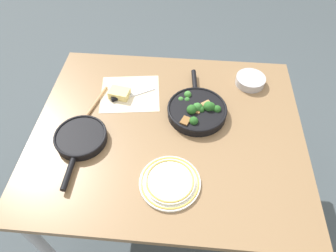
{
  "coord_description": "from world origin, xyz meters",
  "views": [
    {
      "loc": [
        0.08,
        -0.86,
        1.82
      ],
      "look_at": [
        0.0,
        0.0,
        0.76
      ],
      "focal_mm": 32.0,
      "sensor_mm": 36.0,
      "label": 1
    }
  ],
  "objects": [
    {
      "name": "skillet_eggs",
      "position": [
        -0.38,
        -0.1,
        0.76
      ],
      "size": [
        0.23,
        0.38,
        0.04
      ],
      "rotation": [
        0.0,
        0.0,
        4.71
      ],
      "color": "black",
      "rests_on": "dining_table_red"
    },
    {
      "name": "prep_bowl_steel",
      "position": [
        0.4,
        0.34,
        0.76
      ],
      "size": [
        0.15,
        0.15,
        0.04
      ],
      "color": "#B7B7BC",
      "rests_on": "dining_table_red"
    },
    {
      "name": "ground_plane",
      "position": [
        0.0,
        0.0,
        0.0
      ],
      "size": [
        14.0,
        14.0,
        0.0
      ],
      "primitive_type": "plane",
      "color": "#424C51"
    },
    {
      "name": "wooden_spoon",
      "position": [
        -0.4,
        0.02,
        0.74
      ],
      "size": [
        0.12,
        0.35,
        0.02
      ],
      "rotation": [
        0.0,
        0.0,
        4.46
      ],
      "color": "tan",
      "rests_on": "dining_table_red"
    },
    {
      "name": "skillet_broccoli",
      "position": [
        0.13,
        0.1,
        0.76
      ],
      "size": [
        0.28,
        0.42,
        0.08
      ],
      "rotation": [
        0.0,
        0.0,
        1.66
      ],
      "color": "black",
      "rests_on": "dining_table_red"
    },
    {
      "name": "grater_knife",
      "position": [
        -0.23,
        0.19,
        0.74
      ],
      "size": [
        0.21,
        0.14,
        0.02
      ],
      "rotation": [
        0.0,
        0.0,
        0.52
      ],
      "color": "silver",
      "rests_on": "dining_table_red"
    },
    {
      "name": "parchment_sheet",
      "position": [
        -0.21,
        0.21,
        0.74
      ],
      "size": [
        0.33,
        0.3,
        0.0
      ],
      "color": "beige",
      "rests_on": "dining_table_red"
    },
    {
      "name": "dining_table_red",
      "position": [
        0.0,
        0.0,
        0.66
      ],
      "size": [
        1.24,
        1.04,
        0.74
      ],
      "color": "olive",
      "rests_on": "ground_plane"
    },
    {
      "name": "cheese_block",
      "position": [
        -0.26,
        0.19,
        0.76
      ],
      "size": [
        0.11,
        0.08,
        0.04
      ],
      "color": "#EFD67A",
      "rests_on": "dining_table_red"
    },
    {
      "name": "dinner_plate_stack",
      "position": [
        0.03,
        -0.28,
        0.75
      ],
      "size": [
        0.25,
        0.25,
        0.03
      ],
      "color": "silver",
      "rests_on": "dining_table_red"
    }
  ]
}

